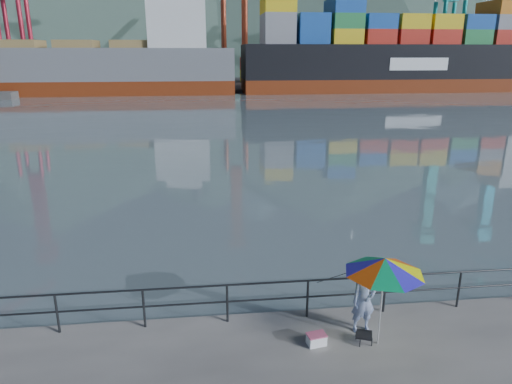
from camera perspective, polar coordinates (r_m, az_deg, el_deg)
harbor_water at (r=138.32m, az=-6.17°, el=14.35°), size 500.00×280.00×0.00m
far_dock at (r=102.01m, az=-0.14°, el=13.50°), size 200.00×40.00×0.40m
guardrail at (r=11.56m, az=1.48°, el=-13.38°), size 22.00×0.06×1.03m
port_cranes at (r=98.18m, az=13.79°, el=22.26°), size 116.00×28.00×38.40m
container_stacks at (r=106.98m, az=12.12°, el=14.67°), size 58.00×5.40×7.80m
fisherman at (r=11.28m, az=13.32°, el=-13.02°), size 0.63×0.44×1.63m
beach_umbrella at (r=10.37m, az=15.77°, el=-8.87°), size 1.92×1.92×2.14m
folding_stool at (r=11.22m, az=13.34°, el=-17.32°), size 0.46×0.46×0.23m
cooler_bag at (r=10.98m, az=7.56°, el=-17.85°), size 0.45×0.34×0.24m
fishing_rod at (r=12.44m, az=9.69°, el=-14.06°), size 0.59×1.43×1.08m
bulk_carrier at (r=80.56m, az=-19.69°, el=14.55°), size 49.09×8.50×14.50m
container_ship at (r=87.63m, az=19.41°, el=15.82°), size 57.45×9.58×18.10m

